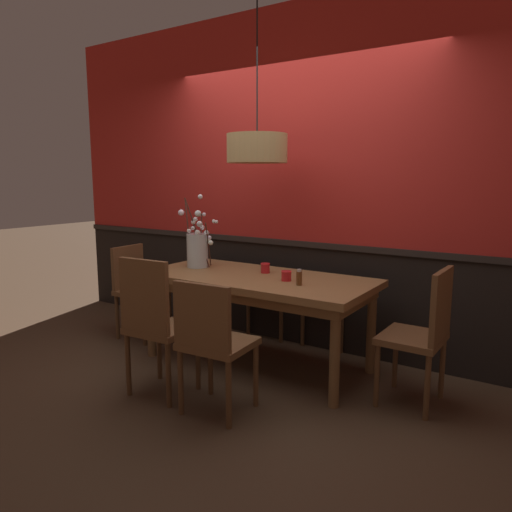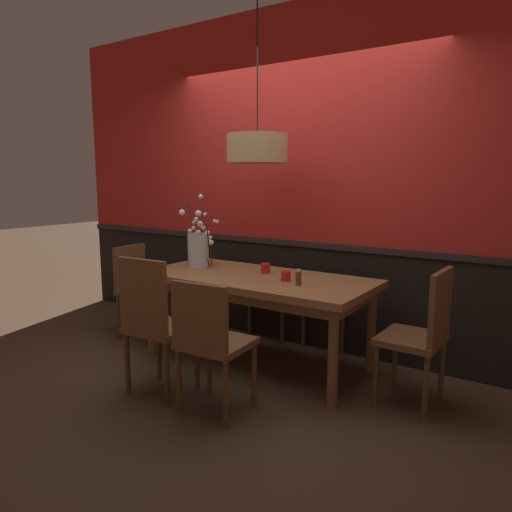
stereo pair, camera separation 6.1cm
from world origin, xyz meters
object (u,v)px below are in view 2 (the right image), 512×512
Objects in this scene: candle_holder_nearer_edge at (266,268)px; vase_with_blossoms at (199,249)px; dining_table at (256,286)px; chair_near_side_right at (210,339)px; chair_near_side_left at (154,319)px; chair_head_east_end at (423,330)px; chair_far_side_left at (281,280)px; chair_head_west_end at (139,285)px; pendant_lamp at (257,148)px; candle_holder_nearer_center at (286,276)px; condiment_bottle at (298,278)px; chair_far_side_right at (334,287)px.

vase_with_blossoms is at bearing -171.01° from candle_holder_nearer_edge.
dining_table is 2.11× the size of chair_near_side_right.
chair_near_side_right is at bearing 0.74° from chair_near_side_left.
candle_holder_nearer_edge is at bearing 8.99° from vase_with_blossoms.
chair_head_east_end is 1.35m from candle_holder_nearer_edge.
chair_far_side_left is at bearing 108.11° from dining_table.
pendant_lamp reaches higher than chair_head_west_end.
chair_near_side_right is 0.95× the size of chair_head_east_end.
candle_holder_nearer_center is 0.68× the size of condiment_bottle.
chair_head_east_end is 0.95× the size of chair_near_side_left.
chair_near_side_left is at bearing -101.83° from pendant_lamp.
candle_holder_nearer_center is 0.17m from condiment_bottle.
chair_far_side_right is 0.95× the size of chair_near_side_left.
chair_far_side_right is 1.02× the size of chair_far_side_left.
chair_far_side_left is 0.93× the size of chair_near_side_left.
candle_holder_nearer_edge is at bearing 89.58° from dining_table.
chair_head_west_end is 10.81× the size of candle_holder_nearer_center.
chair_far_side_left is at bearing 38.58° from chair_head_west_end.
vase_with_blossoms is (-0.36, -0.79, 0.38)m from chair_far_side_left.
candle_holder_nearer_edge reaches higher than candle_holder_nearer_center.
chair_near_side_left is (-1.57, -0.87, 0.03)m from chair_head_east_end.
condiment_bottle is (0.70, 0.76, 0.24)m from chair_near_side_left.
pendant_lamp is (-0.05, -0.04, 0.96)m from candle_holder_nearer_edge.
candle_holder_nearer_center is 0.34m from candle_holder_nearer_edge.
pendant_lamp is (-0.34, -0.75, 1.22)m from chair_far_side_right.
chair_near_side_right is 1.39× the size of vase_with_blossoms.
vase_with_blossoms is at bearing 175.74° from candle_holder_nearer_center.
condiment_bottle is (-0.87, -0.11, 0.27)m from chair_head_east_end.
chair_far_side_right is at bearing 72.41° from chair_near_side_left.
chair_near_side_right is 0.90× the size of chair_near_side_left.
chair_head_west_end is at bearing -141.42° from chair_far_side_left.
chair_head_west_end is 0.64× the size of pendant_lamp.
vase_with_blossoms is at bearing -138.72° from chair_far_side_right.
chair_head_east_end is 1.02× the size of chair_far_side_left.
condiment_bottle reaches higher than candle_holder_nearer_center.
chair_near_side_left is at bearing -123.31° from candle_holder_nearer_center.
chair_far_side_right is 0.56m from chair_far_side_left.
chair_far_side_right is 11.57× the size of candle_holder_nearer_edge.
candle_holder_nearer_center is 1.03m from pendant_lamp.
chair_head_east_end is 7.86× the size of condiment_bottle.
chair_far_side_right reaches higher than candle_holder_nearer_edge.
condiment_bottle is (0.72, -0.93, 0.27)m from chair_far_side_left.
candle_holder_nearer_center is (0.01, -0.88, 0.25)m from chair_far_side_right.
chair_near_side_right is 1.02× the size of chair_head_west_end.
chair_far_side_right is at bearing 140.42° from chair_head_east_end.
pendant_lamp is at bearing 106.89° from chair_near_side_right.
candle_holder_nearer_center is (1.63, -0.00, 0.28)m from chair_head_west_end.
condiment_bottle is 0.09× the size of pendant_lamp.
candle_holder_nearer_center is (0.93, -0.07, -0.12)m from vase_with_blossoms.
dining_table is at bearing 174.04° from candle_holder_nearer_center.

